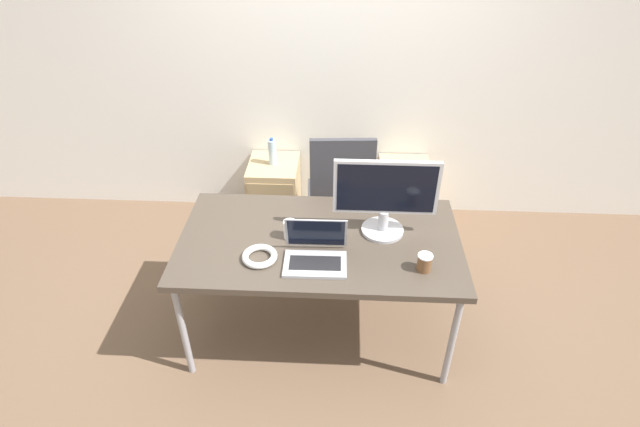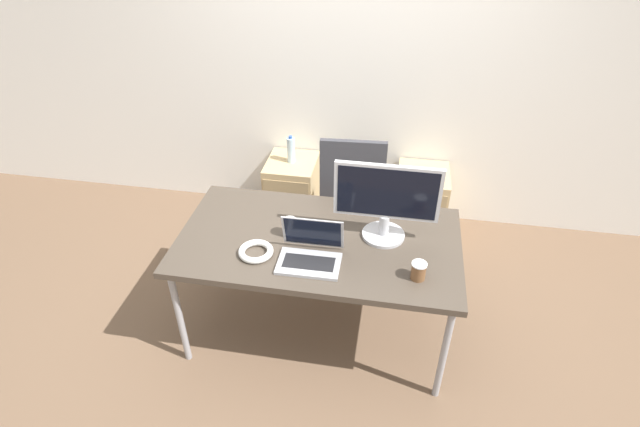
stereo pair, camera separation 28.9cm
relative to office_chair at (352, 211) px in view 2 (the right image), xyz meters
The scene contains 13 objects.
ground_plane 0.91m from the office_chair, 97.95° to the right, with size 14.00×14.00×0.00m, color brown.
wall_back 1.11m from the office_chair, 99.22° to the left, with size 10.00×0.05×2.60m.
desk 0.85m from the office_chair, 97.95° to the right, with size 1.66×0.91×0.76m.
office_chair is the anchor object (origin of this frame).
cabinet_left 0.71m from the office_chair, 142.74° to the left, with size 0.40×0.45×0.56m.
cabinet_right 0.69m from the office_chair, 38.94° to the left, with size 0.40×0.45×0.56m.
water_bottle 0.74m from the office_chair, 142.60° to the left, with size 0.06×0.06×0.23m.
laptop_center 1.07m from the office_chair, 97.12° to the right, with size 0.35×0.28×0.23m.
monitor 0.95m from the office_chair, 69.54° to the right, with size 0.60×0.25×0.48m.
coffee_cup_white 0.92m from the office_chair, 109.86° to the right, with size 0.08×0.08×0.11m.
coffee_cup_brown 1.20m from the office_chair, 65.70° to the right, with size 0.08×0.08×0.10m.
cable_coil 1.14m from the office_chair, 113.70° to the right, with size 0.20×0.20×0.04m.
scissors 0.79m from the office_chair, 104.75° to the right, with size 0.16×0.09×0.01m.
Camera 2 is at (0.41, -2.28, 2.58)m, focal length 28.00 mm.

